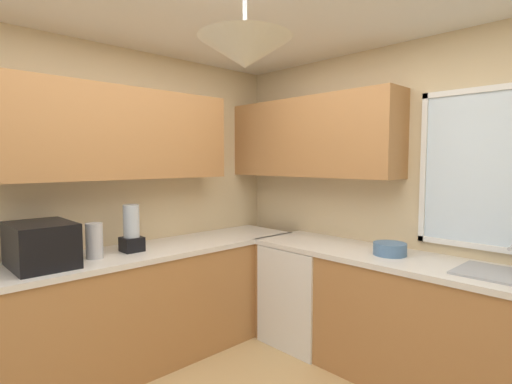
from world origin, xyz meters
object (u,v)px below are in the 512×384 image
dishwasher (305,293)px  blender_appliance (132,230)px  microwave (41,245)px  kettle (94,241)px  bowl (390,249)px  sink_assembly (510,275)px

dishwasher → blender_appliance: size_ratio=2.38×
microwave → kettle: microwave is taller
bowl → blender_appliance: bearing=-137.2°
dishwasher → blender_appliance: (-0.66, -1.29, 0.63)m
blender_appliance → dishwasher: bearing=62.9°
dishwasher → bowl: bowl is taller
bowl → blender_appliance: (-1.42, -1.32, 0.12)m
microwave → sink_assembly: bearing=41.8°
microwave → bowl: size_ratio=2.01×
kettle → sink_assembly: size_ratio=0.44×
bowl → sink_assembly: bearing=0.5°
microwave → sink_assembly: 2.94m
blender_appliance → microwave: bearing=-90.0°
microwave → blender_appliance: size_ratio=1.33×
microwave → bowl: 2.42m
dishwasher → sink_assembly: 1.60m
microwave → bowl: bearing=53.8°
microwave → blender_appliance: blender_appliance is taller
kettle → sink_assembly: (2.17, 1.62, -0.12)m
dishwasher → kettle: bearing=-112.1°
microwave → dishwasher: bearing=71.0°
sink_assembly → blender_appliance: (-2.19, -1.32, 0.15)m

